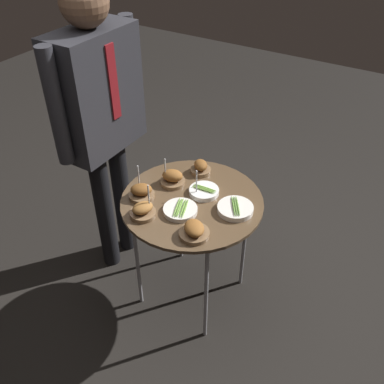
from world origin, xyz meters
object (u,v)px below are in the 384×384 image
object	(u,v)px
serving_cart	(192,207)
bowl_roast_far_rim	(172,178)
bowl_asparagus_near_rim	(204,191)
bowl_roast_front_center	(143,210)
bowl_roast_center	(194,231)
bowl_roast_mid_right	(201,168)
bowl_roast_back_left	(141,192)
bowl_asparagus_mid_left	(181,210)
bowl_asparagus_back_right	(235,209)
waiter_figure	(99,106)

from	to	relation	value
serving_cart	bowl_roast_far_rim	world-z (taller)	bowl_roast_far_rim
bowl_asparagus_near_rim	bowl_roast_front_center	distance (m)	0.34
bowl_roast_far_rim	serving_cart	bearing A→B (deg)	-112.14
bowl_roast_center	bowl_roast_mid_right	xyz separation A→B (m)	(0.44, 0.23, 0.00)
bowl_roast_center	bowl_roast_far_rim	xyz separation A→B (m)	(0.27, 0.30, 0.01)
bowl_roast_back_left	bowl_asparagus_near_rim	bearing A→B (deg)	-52.76
bowl_asparagus_mid_left	bowl_asparagus_back_right	world-z (taller)	bowl_asparagus_back_right
serving_cart	bowl_roast_back_left	bearing A→B (deg)	116.26
bowl_asparagus_mid_left	bowl_roast_mid_right	distance (m)	0.34
serving_cart	bowl_asparagus_mid_left	size ratio (longest dim) A/B	4.31
serving_cart	bowl_asparagus_mid_left	bearing A→B (deg)	-178.12
bowl_roast_far_rim	bowl_roast_mid_right	size ratio (longest dim) A/B	1.34
bowl_roast_front_center	bowl_roast_far_rim	bearing A→B (deg)	4.42
bowl_roast_mid_right	bowl_roast_front_center	bearing A→B (deg)	173.47
serving_cart	bowl_roast_front_center	world-z (taller)	bowl_roast_front_center
bowl_asparagus_mid_left	waiter_figure	distance (m)	0.68
bowl_roast_far_rim	waiter_figure	bearing A→B (deg)	95.03
bowl_asparagus_back_right	bowl_roast_front_center	distance (m)	0.44
bowl_asparagus_near_rim	bowl_roast_far_rim	world-z (taller)	same
bowl_asparagus_near_rim	bowl_roast_far_rim	xyz separation A→B (m)	(-0.01, 0.18, 0.02)
serving_cart	bowl_roast_back_left	world-z (taller)	bowl_roast_back_left
bowl_asparagus_near_rim	bowl_roast_front_center	bearing A→B (deg)	151.87
bowl_roast_far_rim	bowl_roast_mid_right	world-z (taller)	bowl_roast_far_rim
bowl_asparagus_mid_left	bowl_roast_front_center	xyz separation A→B (m)	(-0.11, 0.14, 0.02)
bowl_asparagus_near_rim	bowl_roast_mid_right	size ratio (longest dim) A/B	1.33
bowl_roast_center	bowl_asparagus_mid_left	size ratio (longest dim) A/B	0.87
serving_cart	bowl_roast_center	world-z (taller)	bowl_roast_center
bowl_roast_center	bowl_asparagus_back_right	size ratio (longest dim) A/B	0.82
bowl_asparagus_near_rim	bowl_roast_center	bearing A→B (deg)	-157.67
bowl_asparagus_near_rim	bowl_roast_mid_right	xyz separation A→B (m)	(0.15, 0.11, 0.02)
bowl_roast_far_rim	bowl_roast_front_center	xyz separation A→B (m)	(-0.28, -0.02, -0.00)
bowl_asparagus_near_rim	bowl_roast_mid_right	bearing A→B (deg)	36.01
bowl_asparagus_mid_left	waiter_figure	bearing A→B (deg)	76.77
bowl_roast_far_rim	bowl_roast_front_center	world-z (taller)	bowl_roast_front_center
bowl_asparagus_near_rim	waiter_figure	size ratio (longest dim) A/B	0.09
bowl_roast_far_rim	bowl_roast_center	bearing A→B (deg)	-132.56
bowl_asparagus_back_right	bowl_roast_mid_right	bearing A→B (deg)	58.27
waiter_figure	bowl_roast_center	bearing A→B (deg)	-108.58
serving_cart	bowl_asparagus_near_rim	size ratio (longest dim) A/B	4.68
bowl_roast_back_left	bowl_asparagus_back_right	world-z (taller)	bowl_roast_back_left
bowl_roast_far_rim	waiter_figure	size ratio (longest dim) A/B	0.09
bowl_roast_mid_right	bowl_roast_back_left	bearing A→B (deg)	157.36
bowl_roast_front_center	bowl_asparagus_near_rim	bearing A→B (deg)	-28.13
bowl_asparagus_mid_left	waiter_figure	size ratio (longest dim) A/B	0.10
bowl_roast_back_left	waiter_figure	bearing A→B (deg)	67.85
bowl_roast_far_rim	waiter_figure	xyz separation A→B (m)	(-0.04, 0.41, 0.31)
bowl_asparagus_back_right	bowl_roast_far_rim	bearing A→B (deg)	85.90
bowl_asparagus_mid_left	bowl_roast_back_left	xyz separation A→B (m)	(-0.01, 0.23, 0.02)
bowl_roast_mid_right	bowl_asparagus_back_right	xyz separation A→B (m)	(-0.19, -0.31, -0.02)
bowl_roast_far_rim	bowl_roast_front_center	bearing A→B (deg)	-175.58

